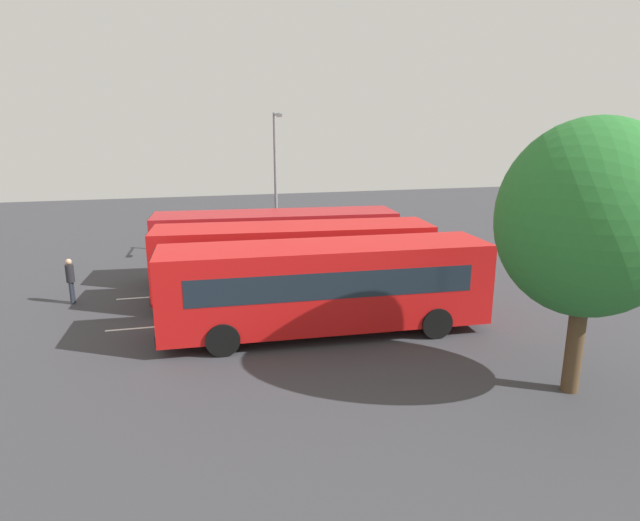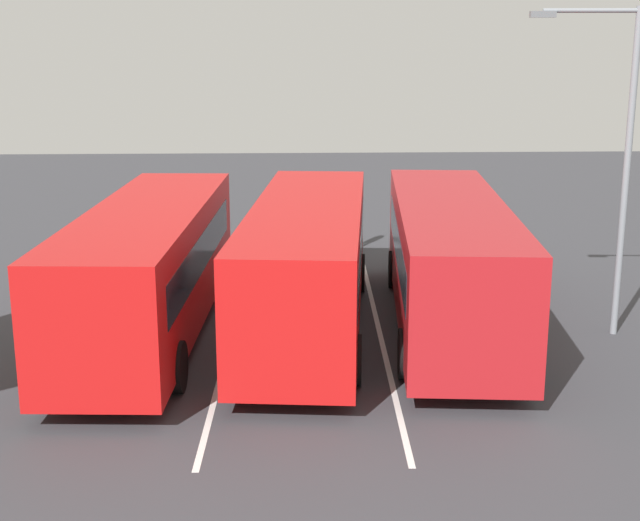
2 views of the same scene
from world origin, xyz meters
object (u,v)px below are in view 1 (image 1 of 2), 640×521
Objects in this scene: bus_center_right at (325,285)px; depot_tree at (591,219)px; bus_center_left at (294,259)px; street_lamp at (276,177)px; bus_far_left at (276,242)px; pedestrian at (70,277)px.

depot_tree is at bearing 136.15° from bus_center_right.
street_lamp is (-0.60, -7.04, 2.64)m from bus_center_left.
depot_tree reaches higher than bus_center_right.
bus_far_left is 4.54m from street_lamp.
bus_far_left is 6.07× the size of pedestrian.
street_lamp is (-0.72, -3.62, 2.64)m from bus_far_left.
bus_center_left is 3.70m from bus_center_right.
bus_far_left and bus_center_right have the same top height.
pedestrian is at bearing -56.87° from street_lamp.
street_lamp is at bearing -96.25° from bus_far_left.
bus_center_left is at bearing -1.20° from street_lamp.
street_lamp is 17.05m from depot_tree.
bus_center_left is (-0.11, 3.41, 0.00)m from bus_far_left.
depot_tree is (-5.62, 12.70, 2.92)m from bus_far_left.
depot_tree reaches higher than pedestrian.
pedestrian is at bearing 15.42° from bus_far_left.
depot_tree is at bearing 20.42° from street_lamp.
bus_center_left is 8.83m from pedestrian.
depot_tree is (-5.51, 9.29, 2.92)m from bus_center_left.
bus_far_left is 3.42m from bus_center_left.
depot_tree is (-4.91, 16.33, 0.28)m from street_lamp.
street_lamp reaches higher than depot_tree.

